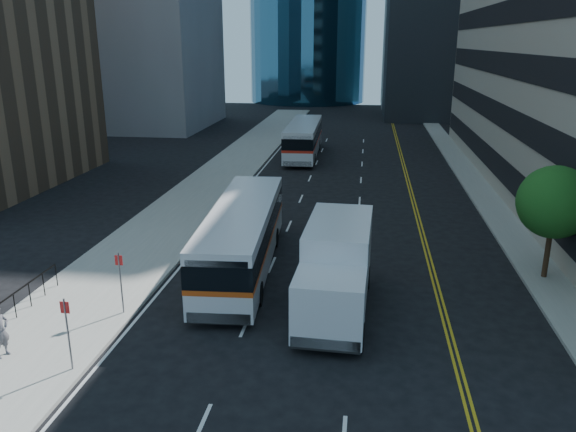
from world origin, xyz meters
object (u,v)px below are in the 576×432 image
Objects in this scene: bus_front at (243,236)px; pedestrian at (0,332)px; street_tree at (555,202)px; bus_rear at (304,138)px; box_truck at (336,268)px.

bus_front is 10.89m from pedestrian.
street_tree is at bearing -46.53° from pedestrian.
bus_rear is at bearing 117.67° from street_tree.
box_truck is (4.79, -31.04, 0.12)m from bus_rear.
bus_front is at bearing 143.63° from box_truck.
street_tree reaches higher than bus_rear.
bus_rear is 6.66× the size of pedestrian.
bus_front reaches higher than pedestrian.
street_tree is at bearing 27.50° from box_truck.
pedestrian is (-6.13, -36.24, -0.64)m from bus_rear.
box_truck is (-9.19, -4.38, -1.81)m from street_tree.
bus_front is at bearing -90.87° from bus_rear.
street_tree is at bearing -0.36° from bus_front.
street_tree is 22.42m from pedestrian.
street_tree is 0.42× the size of bus_rear.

